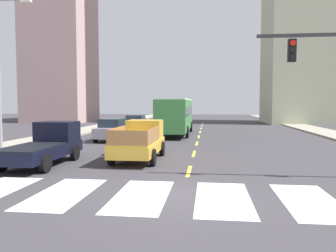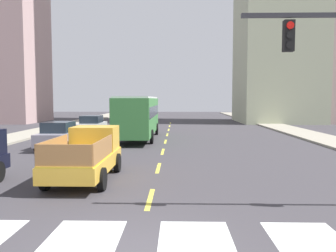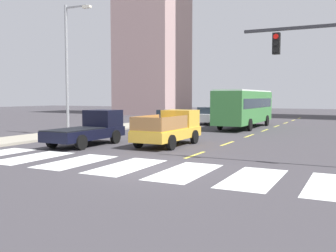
{
  "view_description": "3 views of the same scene",
  "coord_description": "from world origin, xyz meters",
  "px_view_note": "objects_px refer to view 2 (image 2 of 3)",
  "views": [
    {
      "loc": [
        0.79,
        -10.12,
        2.87
      ],
      "look_at": [
        -2.3,
        15.68,
        1.14
      ],
      "focal_mm": 35.82,
      "sensor_mm": 36.0,
      "label": 1
    },
    {
      "loc": [
        0.84,
        -6.83,
        3.13
      ],
      "look_at": [
        0.44,
        9.15,
        1.91
      ],
      "focal_mm": 37.6,
      "sensor_mm": 36.0,
      "label": 2
    },
    {
      "loc": [
        6.92,
        -12.8,
        2.75
      ],
      "look_at": [
        -2.99,
        7.13,
        1.06
      ],
      "focal_mm": 41.31,
      "sensor_mm": 36.0,
      "label": 3
    }
  ],
  "objects_px": {
    "pickup_stakebed": "(88,154)",
    "city_bus": "(138,114)",
    "sedan_near_right": "(59,135)",
    "sedan_near_left": "(92,125)"
  },
  "relations": [
    {
      "from": "pickup_stakebed",
      "to": "sedan_near_left",
      "type": "distance_m",
      "value": 16.93
    },
    {
      "from": "pickup_stakebed",
      "to": "city_bus",
      "type": "distance_m",
      "value": 13.8
    },
    {
      "from": "pickup_stakebed",
      "to": "sedan_near_right",
      "type": "bearing_deg",
      "value": 117.74
    },
    {
      "from": "city_bus",
      "to": "sedan_near_left",
      "type": "relative_size",
      "value": 2.45
    },
    {
      "from": "pickup_stakebed",
      "to": "sedan_near_right",
      "type": "relative_size",
      "value": 1.18
    },
    {
      "from": "sedan_near_right",
      "to": "pickup_stakebed",
      "type": "bearing_deg",
      "value": -65.27
    },
    {
      "from": "pickup_stakebed",
      "to": "city_bus",
      "type": "height_order",
      "value": "city_bus"
    },
    {
      "from": "city_bus",
      "to": "sedan_near_left",
      "type": "height_order",
      "value": "city_bus"
    },
    {
      "from": "pickup_stakebed",
      "to": "city_bus",
      "type": "bearing_deg",
      "value": 89.94
    },
    {
      "from": "pickup_stakebed",
      "to": "sedan_near_left",
      "type": "relative_size",
      "value": 1.18
    }
  ]
}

